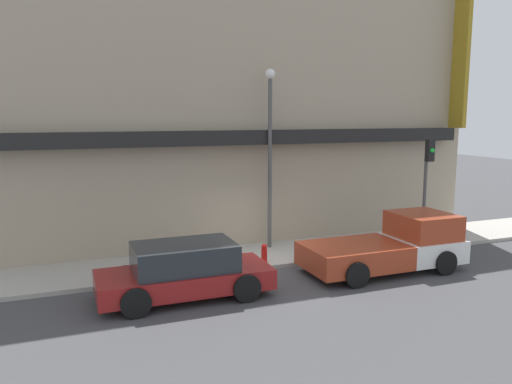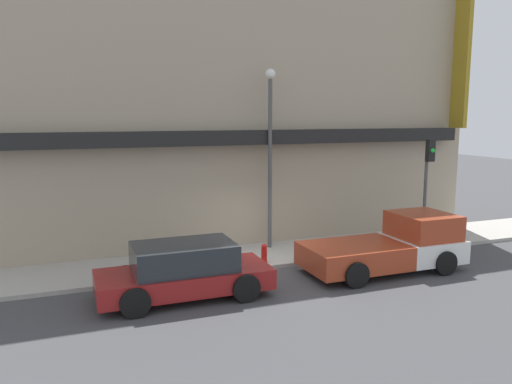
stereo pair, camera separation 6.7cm
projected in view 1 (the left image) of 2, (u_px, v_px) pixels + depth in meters
name	position (u px, v px, depth m)	size (l,w,h in m)	color
ground_plane	(270.00, 270.00, 15.76)	(80.00, 80.00, 0.00)	#424244
sidewalk	(254.00, 256.00, 17.02)	(36.00, 2.77, 0.13)	#ADA89E
building	(227.00, 88.00, 18.78)	(19.80, 3.80, 11.72)	tan
pickup_truck	(392.00, 246.00, 15.68)	(5.09, 2.29, 1.73)	white
parked_car	(185.00, 271.00, 13.29)	(4.59, 2.08, 1.48)	maroon
fire_hydrant	(264.00, 253.00, 16.03)	(0.19, 0.19, 0.62)	red
street_lamp	(270.00, 140.00, 17.38)	(0.36, 0.36, 6.28)	#4C4C4C
traffic_light	(427.00, 173.00, 17.91)	(0.28, 0.42, 3.87)	#4C4C4C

